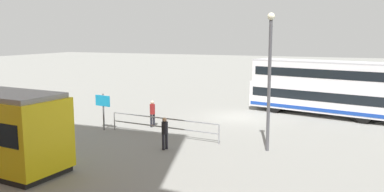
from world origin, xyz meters
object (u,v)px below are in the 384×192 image
(pedestrian_near_railing, at_px, (152,112))
(pedestrian_crossing, at_px, (165,131))
(double_decker_bus, at_px, (325,88))
(street_lamp, at_px, (270,71))
(info_sign, at_px, (103,105))

(pedestrian_near_railing, height_order, pedestrian_crossing, pedestrian_near_railing)
(double_decker_bus, relative_size, street_lamp, 1.61)
(street_lamp, bearing_deg, info_sign, -3.02)
(pedestrian_crossing, height_order, street_lamp, street_lamp)
(pedestrian_crossing, bearing_deg, double_decker_bus, -119.37)
(pedestrian_near_railing, bearing_deg, double_decker_bus, -140.97)
(info_sign, bearing_deg, double_decker_bus, -141.10)
(pedestrian_near_railing, distance_m, info_sign, 3.03)
(pedestrian_crossing, bearing_deg, info_sign, -23.53)
(info_sign, relative_size, street_lamp, 0.33)
(street_lamp, bearing_deg, double_decker_bus, -100.70)
(info_sign, height_order, street_lamp, street_lamp)
(pedestrian_crossing, relative_size, info_sign, 0.74)
(pedestrian_near_railing, distance_m, pedestrian_crossing, 5.02)
(pedestrian_near_railing, relative_size, pedestrian_crossing, 1.02)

